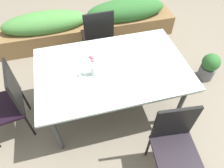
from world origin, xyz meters
TOP-DOWN VIEW (x-y plane):
  - ground_plane at (0.00, 0.00)m, footprint 12.00×12.00m
  - dining_table at (-0.09, 0.00)m, footprint 1.73×1.11m
  - chair_far_side at (-0.07, 0.92)m, footprint 0.45×0.45m
  - chair_end_left at (-1.32, 0.02)m, footprint 0.53×0.53m
  - chair_near_right at (0.31, -0.92)m, footprint 0.48×0.48m
  - flower_vase at (-0.31, -0.04)m, footprint 0.07×0.07m
  - planter_box at (-0.11, 1.62)m, footprint 3.19×0.53m
  - potted_plant at (1.48, 0.18)m, footprint 0.26×0.26m

SIDE VIEW (x-z plane):
  - ground_plane at x=0.00m, z-range 0.00..0.00m
  - potted_plant at x=1.48m, z-range 0.01..0.47m
  - planter_box at x=-0.11m, z-range -0.03..0.66m
  - chair_near_right at x=0.31m, z-range 0.06..1.01m
  - chair_end_left at x=-1.32m, z-range 0.06..1.02m
  - chair_far_side at x=-0.07m, z-range 0.06..1.06m
  - dining_table at x=-0.09m, z-range 0.33..1.11m
  - flower_vase at x=-0.31m, z-range 0.75..1.03m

